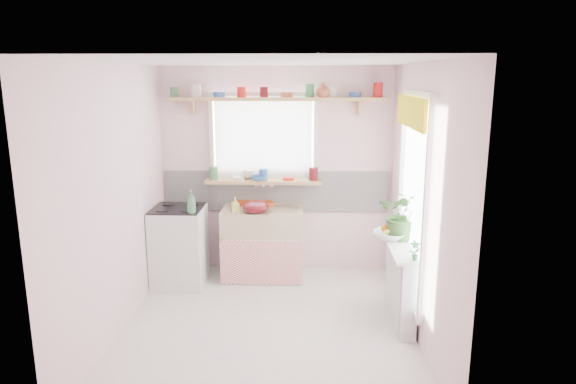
{
  "coord_description": "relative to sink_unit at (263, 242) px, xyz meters",
  "views": [
    {
      "loc": [
        0.35,
        -4.55,
        2.38
      ],
      "look_at": [
        0.18,
        0.55,
        1.22
      ],
      "focal_mm": 32.0,
      "sensor_mm": 36.0,
      "label": 1
    }
  ],
  "objects": [
    {
      "name": "sill_crockery",
      "position": [
        -0.0,
        0.19,
        0.78
      ],
      "size": [
        1.35,
        0.11,
        0.12
      ],
      "color": "#3F7F4C",
      "rests_on": "windowsill"
    },
    {
      "name": "herb_pot",
      "position": [
        1.48,
        -1.49,
        0.44
      ],
      "size": [
        0.11,
        0.08,
        0.18
      ],
      "primitive_type": "imported",
      "rotation": [
        0.0,
        0.0,
        0.19
      ],
      "color": "#2A6B30",
      "rests_on": "radiator_ledge"
    },
    {
      "name": "colander",
      "position": [
        -0.06,
        -0.19,
        0.49
      ],
      "size": [
        0.36,
        0.36,
        0.14
      ],
      "primitive_type": "ellipsoid",
      "rotation": [
        0.0,
        0.0,
        -0.19
      ],
      "color": "maroon",
      "rests_on": "sink_unit"
    },
    {
      "name": "dish_tray",
      "position": [
        -0.1,
        0.21,
        0.44
      ],
      "size": [
        0.46,
        0.41,
        0.04
      ],
      "primitive_type": "cube",
      "rotation": [
        0.0,
        0.0,
        0.39
      ],
      "color": "#CC4912",
      "rests_on": "sink_unit"
    },
    {
      "name": "sill_bowl",
      "position": [
        -0.04,
        0.13,
        0.76
      ],
      "size": [
        0.2,
        0.2,
        0.06
      ],
      "primitive_type": "imported",
      "rotation": [
        0.0,
        0.0,
        0.08
      ],
      "color": "teal",
      "rests_on": "windowsill"
    },
    {
      "name": "sill_cup",
      "position": [
        -0.19,
        0.25,
        0.78
      ],
      "size": [
        0.18,
        0.18,
        0.11
      ],
      "primitive_type": "imported",
      "rotation": [
        0.0,
        0.0,
        0.41
      ],
      "color": "beige",
      "rests_on": "windowsill"
    },
    {
      "name": "room",
      "position": [
        0.81,
        -0.43,
        0.94
      ],
      "size": [
        3.2,
        3.2,
        3.2
      ],
      "color": "white",
      "rests_on": "ground"
    },
    {
      "name": "cooker",
      "position": [
        -0.95,
        -0.24,
        0.03
      ],
      "size": [
        0.58,
        0.58,
        0.93
      ],
      "color": "white",
      "rests_on": "ground"
    },
    {
      "name": "shelf_crockery",
      "position": [
        0.13,
        0.18,
        1.76
      ],
      "size": [
        2.47,
        0.11,
        0.12
      ],
      "color": "#3F7F4C",
      "rests_on": "pine_shelf"
    },
    {
      "name": "radiator_ledge",
      "position": [
        1.45,
        -1.09,
        -0.03
      ],
      "size": [
        0.22,
        0.95,
        0.78
      ],
      "color": "white",
      "rests_on": "ground"
    },
    {
      "name": "fruit",
      "position": [
        1.37,
        -0.87,
        0.45
      ],
      "size": [
        0.2,
        0.14,
        0.1
      ],
      "color": "orange",
      "rests_on": "fruit_bowl"
    },
    {
      "name": "soap_bottle_sink",
      "position": [
        -0.29,
        -0.19,
        0.51
      ],
      "size": [
        0.1,
        0.11,
        0.18
      ],
      "primitive_type": "imported",
      "rotation": [
        0.0,
        0.0,
        0.35
      ],
      "color": "#E3D665",
      "rests_on": "sink_unit"
    },
    {
      "name": "cooker_bottle",
      "position": [
        -0.74,
        -0.46,
        0.61
      ],
      "size": [
        0.11,
        0.11,
        0.25
      ],
      "primitive_type": "imported",
      "rotation": [
        0.0,
        0.0,
        0.17
      ],
      "color": "#458B58",
      "rests_on": "cooker"
    },
    {
      "name": "windowsill",
      "position": [
        -0.0,
        0.19,
        0.71
      ],
      "size": [
        1.4,
        0.22,
        0.04
      ],
      "primitive_type": "cube",
      "color": "tan",
      "rests_on": "room"
    },
    {
      "name": "sink_unit",
      "position": [
        0.0,
        0.0,
        0.0
      ],
      "size": [
        0.95,
        0.65,
        1.11
      ],
      "color": "white",
      "rests_on": "ground"
    },
    {
      "name": "pine_shelf",
      "position": [
        0.15,
        0.18,
        1.69
      ],
      "size": [
        2.52,
        0.24,
        0.04
      ],
      "primitive_type": "cube",
      "color": "tan",
      "rests_on": "room"
    },
    {
      "name": "jade_plant",
      "position": [
        1.48,
        -0.88,
        0.6
      ],
      "size": [
        0.58,
        0.54,
        0.51
      ],
      "primitive_type": "imported",
      "rotation": [
        0.0,
        0.0,
        -0.37
      ],
      "color": "#345E25",
      "rests_on": "radiator_ledge"
    },
    {
      "name": "shelf_vase",
      "position": [
        0.7,
        0.12,
        1.79
      ],
      "size": [
        0.21,
        0.21,
        0.17
      ],
      "primitive_type": "imported",
      "rotation": [
        0.0,
        0.0,
        -0.33
      ],
      "color": "brown",
      "rests_on": "pine_shelf"
    },
    {
      "name": "fruit_bowl",
      "position": [
        1.36,
        -0.87,
        0.38
      ],
      "size": [
        0.43,
        0.43,
        0.08
      ],
      "primitive_type": "imported",
      "rotation": [
        0.0,
        0.0,
        -0.36
      ],
      "color": "white",
      "rests_on": "radiator_ledge"
    }
  ]
}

